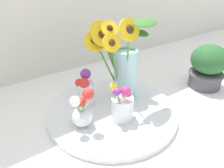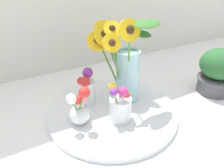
{
  "view_description": "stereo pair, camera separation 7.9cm",
  "coord_description": "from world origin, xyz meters",
  "px_view_note": "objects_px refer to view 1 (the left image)",
  "views": [
    {
      "loc": [
        -0.43,
        -0.53,
        0.52
      ],
      "look_at": [
        -0.03,
        0.04,
        0.13
      ],
      "focal_mm": 35.0,
      "sensor_mm": 36.0,
      "label": 1
    },
    {
      "loc": [
        -0.36,
        -0.57,
        0.52
      ],
      "look_at": [
        -0.03,
        0.04,
        0.13
      ],
      "focal_mm": 35.0,
      "sensor_mm": 36.0,
      "label": 2
    }
  ],
  "objects_px": {
    "vase_small_center": "(122,105)",
    "potted_plant": "(208,66)",
    "vase_small_back": "(86,89)",
    "serving_tray": "(112,111)",
    "mason_jar_sunflowers": "(122,63)",
    "vase_bulb_right": "(82,111)"
  },
  "relations": [
    {
      "from": "vase_small_center",
      "to": "vase_bulb_right",
      "type": "relative_size",
      "value": 0.9
    },
    {
      "from": "serving_tray",
      "to": "vase_small_back",
      "type": "relative_size",
      "value": 3.46
    },
    {
      "from": "vase_small_back",
      "to": "potted_plant",
      "type": "distance_m",
      "value": 0.58
    },
    {
      "from": "mason_jar_sunflowers",
      "to": "vase_small_back",
      "type": "height_order",
      "value": "mason_jar_sunflowers"
    },
    {
      "from": "vase_small_center",
      "to": "potted_plant",
      "type": "bearing_deg",
      "value": -0.32
    },
    {
      "from": "serving_tray",
      "to": "vase_bulb_right",
      "type": "distance_m",
      "value": 0.16
    },
    {
      "from": "serving_tray",
      "to": "vase_small_center",
      "type": "distance_m",
      "value": 0.1
    },
    {
      "from": "vase_small_center",
      "to": "vase_small_back",
      "type": "distance_m",
      "value": 0.17
    },
    {
      "from": "serving_tray",
      "to": "mason_jar_sunflowers",
      "type": "distance_m",
      "value": 0.19
    },
    {
      "from": "serving_tray",
      "to": "potted_plant",
      "type": "bearing_deg",
      "value": -8.26
    },
    {
      "from": "vase_bulb_right",
      "to": "vase_small_back",
      "type": "height_order",
      "value": "vase_bulb_right"
    },
    {
      "from": "vase_small_back",
      "to": "vase_bulb_right",
      "type": "bearing_deg",
      "value": -124.32
    },
    {
      "from": "mason_jar_sunflowers",
      "to": "vase_small_center",
      "type": "bearing_deg",
      "value": -125.87
    },
    {
      "from": "vase_small_center",
      "to": "potted_plant",
      "type": "height_order",
      "value": "potted_plant"
    },
    {
      "from": "mason_jar_sunflowers",
      "to": "potted_plant",
      "type": "height_order",
      "value": "mason_jar_sunflowers"
    },
    {
      "from": "vase_bulb_right",
      "to": "potted_plant",
      "type": "relative_size",
      "value": 0.76
    },
    {
      "from": "potted_plant",
      "to": "vase_small_back",
      "type": "bearing_deg",
      "value": 163.89
    },
    {
      "from": "mason_jar_sunflowers",
      "to": "vase_bulb_right",
      "type": "relative_size",
      "value": 2.23
    },
    {
      "from": "mason_jar_sunflowers",
      "to": "vase_small_center",
      "type": "relative_size",
      "value": 2.47
    },
    {
      "from": "mason_jar_sunflowers",
      "to": "vase_small_center",
      "type": "height_order",
      "value": "mason_jar_sunflowers"
    },
    {
      "from": "vase_small_center",
      "to": "vase_bulb_right",
      "type": "xyz_separation_m",
      "value": [
        -0.13,
        0.04,
        0.0
      ]
    },
    {
      "from": "vase_bulb_right",
      "to": "mason_jar_sunflowers",
      "type": "bearing_deg",
      "value": 17.53
    }
  ]
}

